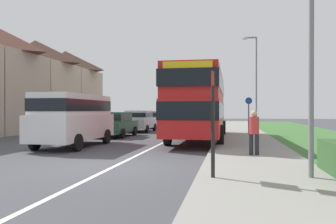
# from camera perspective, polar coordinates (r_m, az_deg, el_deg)

# --- Properties ---
(ground_plane) EXTENTS (120.00, 120.00, 0.00)m
(ground_plane) POSITION_cam_1_polar(r_m,az_deg,el_deg) (10.33, -8.97, -9.05)
(ground_plane) COLOR #424247
(lane_marking_centre) EXTENTS (0.14, 60.00, 0.01)m
(lane_marking_centre) POSITION_cam_1_polar(r_m,az_deg,el_deg) (18.02, -0.47, -5.03)
(lane_marking_centre) COLOR silver
(lane_marking_centre) RESTS_ON ground_plane
(pavement_near_side) EXTENTS (3.20, 68.00, 0.12)m
(pavement_near_side) POSITION_cam_1_polar(r_m,az_deg,el_deg) (15.72, 13.39, -5.62)
(pavement_near_side) COLOR gray
(pavement_near_side) RESTS_ON ground_plane
(double_decker_bus) EXTENTS (2.80, 11.12, 3.70)m
(double_decker_bus) POSITION_cam_1_polar(r_m,az_deg,el_deg) (18.92, 5.34, 1.70)
(double_decker_bus) COLOR red
(double_decker_bus) RESTS_ON ground_plane
(parked_van_white) EXTENTS (2.11, 5.31, 2.40)m
(parked_van_white) POSITION_cam_1_polar(r_m,az_deg,el_deg) (16.10, -15.62, -0.65)
(parked_van_white) COLOR silver
(parked_van_white) RESTS_ON ground_plane
(parked_car_dark_green) EXTENTS (1.93, 4.16, 1.56)m
(parked_car_dark_green) POSITION_cam_1_polar(r_m,az_deg,el_deg) (21.52, -8.88, -1.87)
(parked_car_dark_green) COLOR #19472D
(parked_car_dark_green) RESTS_ON ground_plane
(parked_car_silver) EXTENTS (2.01, 4.18, 1.66)m
(parked_car_silver) POSITION_cam_1_polar(r_m,az_deg,el_deg) (26.41, -4.87, -1.37)
(parked_car_silver) COLOR #B7B7BC
(parked_car_silver) RESTS_ON ground_plane
(parked_car_grey) EXTENTS (1.91, 4.40, 1.58)m
(parked_car_grey) POSITION_cam_1_polar(r_m,az_deg,el_deg) (31.88, -2.38, -1.14)
(parked_car_grey) COLOR slate
(parked_car_grey) RESTS_ON ground_plane
(pedestrian_at_stop) EXTENTS (0.34, 0.34, 1.67)m
(pedestrian_at_stop) POSITION_cam_1_polar(r_m,az_deg,el_deg) (12.10, 14.36, -3.04)
(pedestrian_at_stop) COLOR #23232D
(pedestrian_at_stop) RESTS_ON ground_plane
(bus_stop_sign) EXTENTS (0.09, 0.52, 2.60)m
(bus_stop_sign) POSITION_cam_1_polar(r_m,az_deg,el_deg) (7.88, 7.62, -0.70)
(bus_stop_sign) COLOR black
(bus_stop_sign) RESTS_ON ground_plane
(cycle_route_sign) EXTENTS (0.44, 0.08, 2.52)m
(cycle_route_sign) POSITION_cam_1_polar(r_m,az_deg,el_deg) (22.63, 13.50, -0.35)
(cycle_route_sign) COLOR slate
(cycle_route_sign) RESTS_ON ground_plane
(street_lamp_mid) EXTENTS (1.14, 0.20, 7.51)m
(street_lamp_mid) POSITION_cam_1_polar(r_m,az_deg,el_deg) (27.73, 14.50, 5.72)
(street_lamp_mid) COLOR slate
(street_lamp_mid) RESTS_ON ground_plane
(house_terrace_far_side) EXTENTS (6.16, 22.02, 7.89)m
(house_terrace_far_side) POSITION_cam_1_polar(r_m,az_deg,el_deg) (29.87, -24.36, 4.62)
(house_terrace_far_side) COLOR tan
(house_terrace_far_side) RESTS_ON ground_plane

